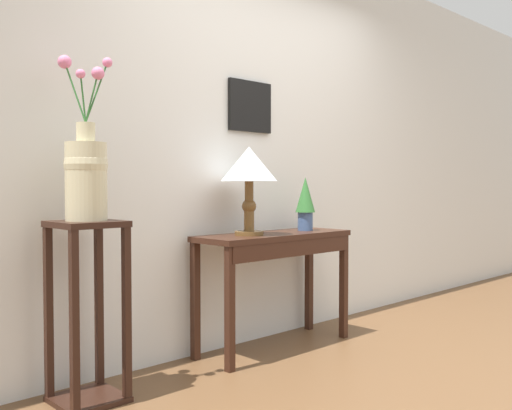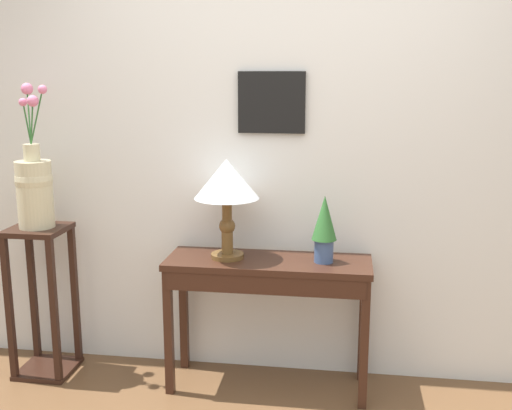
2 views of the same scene
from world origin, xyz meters
name	(u,v)px [view 1 (image 1 of 2)]	position (x,y,z in m)	size (l,w,h in m)	color
ground_plane	(462,397)	(0.00, 0.00, 0.00)	(12.00, 12.00, 0.01)	brown
back_wall_with_art	(253,136)	(0.00, 1.52, 1.40)	(9.00, 0.13, 2.80)	silver
console_table	(277,252)	(-0.08, 1.22, 0.63)	(1.11, 0.38, 0.75)	#381E14
table_lamp	(249,169)	(-0.30, 1.24, 1.16)	(0.35, 0.35, 0.54)	brown
potted_plant_on_console	(305,201)	(0.22, 1.24, 0.95)	(0.13, 0.13, 0.36)	#3D5684
pedestal_stand_left	(88,312)	(-1.39, 1.22, 0.44)	(0.31, 0.31, 0.89)	black
flower_vase_tall	(86,171)	(-1.39, 1.23, 1.13)	(0.23, 0.24, 0.80)	beige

